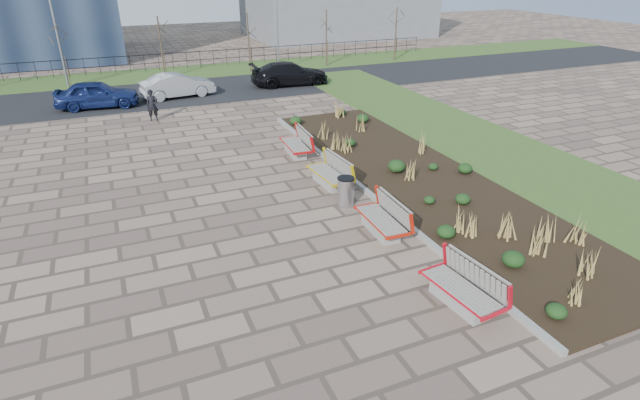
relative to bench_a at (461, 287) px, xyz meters
name	(u,v)px	position (x,y,z in m)	size (l,w,h in m)	color
ground	(311,293)	(-3.00, 1.75, -0.50)	(120.00, 120.00, 0.00)	#846D5B
planting_bed	(417,177)	(3.25, 6.75, -0.45)	(4.50, 18.00, 0.10)	black
planting_curb	(361,187)	(0.92, 6.75, -0.42)	(0.16, 18.00, 0.15)	gray
grass_verge_near	(517,160)	(8.00, 6.75, -0.48)	(5.00, 38.00, 0.04)	#33511E
grass_verge_far	(163,74)	(-3.00, 29.75, -0.48)	(80.00, 5.00, 0.04)	#33511E
road	(175,93)	(-3.00, 23.75, -0.49)	(80.00, 7.00, 0.02)	black
bench_a	(461,287)	(0.00, 0.00, 0.00)	(0.90, 2.10, 1.00)	red
bench_b	(381,218)	(0.00, 3.73, 0.00)	(0.90, 2.10, 1.00)	red
bench_c	(328,172)	(0.00, 7.52, 0.00)	(0.90, 2.10, 1.00)	gold
bench_d	(295,143)	(0.00, 10.90, 0.00)	(0.90, 2.10, 1.00)	red
litter_bin	(346,192)	(-0.17, 5.77, -0.01)	(0.54, 0.54, 0.97)	#B2B2B7
pedestrian	(152,105)	(-4.82, 18.28, 0.28)	(0.57, 0.37, 1.56)	black
car_blue	(97,94)	(-7.32, 21.95, 0.25)	(1.72, 4.26, 1.45)	navy
car_silver	(178,85)	(-2.94, 22.62, 0.21)	(1.46, 4.18, 1.38)	#929599
car_black	(290,74)	(4.18, 23.08, 0.24)	(2.02, 4.97, 1.44)	black
tree_b	(62,54)	(-9.00, 28.25, 1.54)	(1.40, 1.40, 4.00)	#4C3D2D
tree_c	(161,48)	(-3.00, 28.25, 1.54)	(1.40, 1.40, 4.00)	#4C3D2D
tree_d	(249,43)	(3.00, 28.25, 1.54)	(1.40, 1.40, 4.00)	#4C3D2D
tree_e	(326,38)	(9.00, 28.25, 1.54)	(1.40, 1.40, 4.00)	#4C3D2D
tree_f	(396,34)	(15.00, 28.25, 1.54)	(1.40, 1.40, 4.00)	#4C3D2D
lamp_west	(58,38)	(-9.00, 27.75, 2.54)	(0.24, 0.60, 6.00)	gray
lamp_east	(277,27)	(5.00, 27.75, 2.54)	(0.24, 0.60, 6.00)	gray
railing_fence	(159,62)	(-3.00, 31.25, 0.14)	(44.00, 0.10, 1.20)	black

